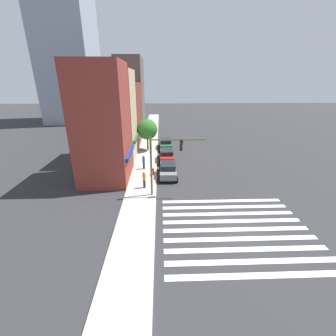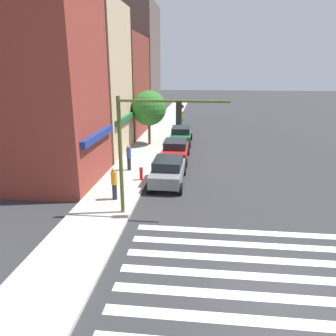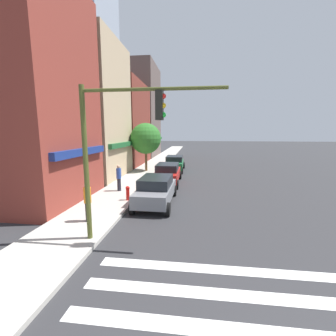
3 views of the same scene
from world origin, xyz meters
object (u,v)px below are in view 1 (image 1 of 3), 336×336
pedestrian_orange_vest (144,179)px  street_tree (147,129)px  traffic_signal (164,157)px  pedestrian_blue_shirt (144,162)px  fire_hydrant (153,171)px  sedan_grey (168,169)px  sedan_green (166,144)px  sedan_red (167,155)px

pedestrian_orange_vest → street_tree: (13.24, 0.29, 2.37)m
pedestrian_orange_vest → street_tree: size_ratio=0.37×
traffic_signal → street_tree: bearing=8.9°
pedestrian_blue_shirt → pedestrian_orange_vest: bearing=-142.5°
fire_hydrant → pedestrian_orange_vest: bearing=166.2°
traffic_signal → sedan_grey: 5.70m
traffic_signal → street_tree: traffic_signal is taller
traffic_signal → sedan_green: 16.29m
traffic_signal → fire_hydrant: traffic_signal is taller
sedan_grey → pedestrian_blue_shirt: bearing=56.1°
sedan_grey → street_tree: size_ratio=0.91×
sedan_red → pedestrian_orange_vest: 8.86m
pedestrian_orange_vest → street_tree: street_tree is taller
traffic_signal → sedan_grey: bearing=-5.9°
pedestrian_blue_shirt → traffic_signal: bearing=-127.2°
pedestrian_orange_vest → sedan_green: bearing=169.8°
traffic_signal → pedestrian_blue_shirt: size_ratio=3.22×
traffic_signal → sedan_green: bearing=-1.8°
pedestrian_blue_shirt → street_tree: street_tree is taller
sedan_red → sedan_green: bearing=-0.4°
sedan_red → fire_hydrant: (-5.21, 1.70, -0.23)m
sedan_grey → pedestrian_orange_vest: 4.09m
fire_hydrant → street_tree: size_ratio=0.17×
pedestrian_blue_shirt → street_tree: bearing=32.5°
pedestrian_orange_vest → pedestrian_blue_shirt: 5.25m
sedan_red → fire_hydrant: sedan_red is taller
sedan_grey → sedan_green: bearing=1.0°
street_tree → sedan_grey: bearing=-164.4°
sedan_red → sedan_grey: bearing=179.6°
sedan_grey → sedan_red: same height
sedan_green → street_tree: street_tree is taller
sedan_red → pedestrian_blue_shirt: size_ratio=2.49×
traffic_signal → pedestrian_orange_vest: traffic_signal is taller
pedestrian_blue_shirt → street_tree: 8.34m
traffic_signal → sedan_red: traffic_signal is taller
sedan_grey → sedan_green: same height
sedan_red → street_tree: 6.09m
sedan_green → fire_hydrant: (-11.17, 1.70, -0.23)m
traffic_signal → pedestrian_blue_shirt: bearing=19.6°
sedan_red → sedan_green: same height
fire_hydrant → sedan_red: bearing=-18.1°
sedan_grey → sedan_red: bearing=1.0°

